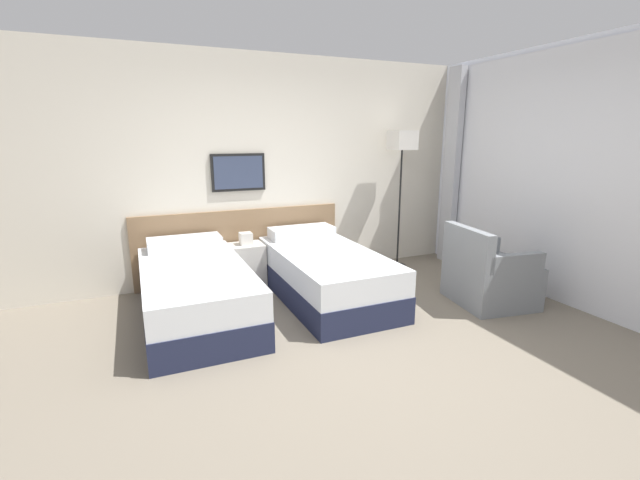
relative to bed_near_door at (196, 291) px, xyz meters
The scene contains 8 objects.
ground_plane 1.71m from the bed_near_door, 47.47° to the right, with size 16.00×16.00×0.00m, color slate.
wall_headboard 1.83m from the bed_near_door, 42.53° to the left, with size 10.00×0.10×2.70m.
wall_window 4.05m from the bed_near_door, 18.90° to the right, with size 0.21×4.74×2.70m.
bed_near_door is the anchor object (origin of this frame).
bed_near_window 1.39m from the bed_near_door, ahead, with size 0.98×1.94×0.66m.
nightstand 1.02m from the bed_near_door, 46.98° to the left, with size 0.40×0.34×0.65m.
floor_lamp 3.15m from the bed_near_door, 13.56° to the left, with size 0.29×0.29×1.82m.
armchair 3.04m from the bed_near_door, 16.01° to the right, with size 0.84×0.88×0.84m.
Camera 1 is at (-1.60, -2.85, 1.75)m, focal length 24.00 mm.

